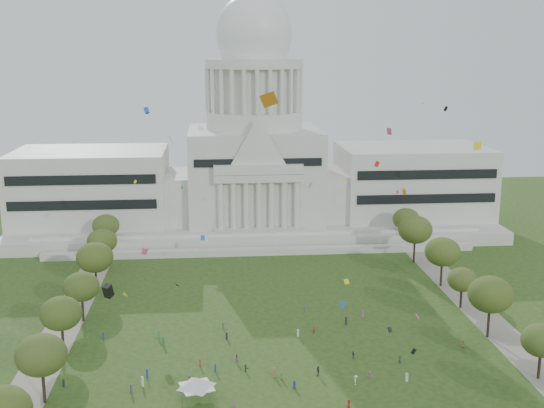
# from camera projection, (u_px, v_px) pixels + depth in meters

# --- Properties ---
(ground) EXTENTS (400.00, 400.00, 0.00)m
(ground) POSITION_uv_depth(u_px,v_px,m) (293.00, 384.00, 125.79)
(ground) COLOR #2B4717
(ground) RESTS_ON ground
(capitol) EXTENTS (160.00, 64.50, 91.30)m
(capitol) POSITION_uv_depth(u_px,v_px,m) (255.00, 165.00, 231.25)
(capitol) COLOR silver
(capitol) RESTS_ON ground
(path_left) EXTENTS (8.00, 160.00, 0.04)m
(path_left) POSITION_uv_depth(u_px,v_px,m) (62.00, 328.00, 150.92)
(path_left) COLOR gray
(path_left) RESTS_ON ground
(path_right) EXTENTS (8.00, 160.00, 0.04)m
(path_right) POSITION_uv_depth(u_px,v_px,m) (482.00, 314.00, 158.95)
(path_right) COLOR gray
(path_right) RESTS_ON ground
(row_tree_l_1) EXTENTS (8.86, 8.86, 12.59)m
(row_tree_l_1) POSITION_uv_depth(u_px,v_px,m) (41.00, 355.00, 117.24)
(row_tree_l_1) COLOR black
(row_tree_l_1) RESTS_ON ground
(row_tree_r_1) EXTENTS (7.58, 7.58, 10.78)m
(row_tree_r_1) POSITION_uv_depth(u_px,v_px,m) (542.00, 340.00, 126.26)
(row_tree_r_1) COLOR black
(row_tree_r_1) RESTS_ON ground
(row_tree_l_2) EXTENTS (8.42, 8.42, 11.97)m
(row_tree_l_2) POSITION_uv_depth(u_px,v_px,m) (61.00, 313.00, 136.96)
(row_tree_l_2) COLOR black
(row_tree_l_2) RESTS_ON ground
(row_tree_r_2) EXTENTS (9.55, 9.55, 13.58)m
(row_tree_r_2) POSITION_uv_depth(u_px,v_px,m) (491.00, 295.00, 144.30)
(row_tree_r_2) COLOR black
(row_tree_r_2) RESTS_ON ground
(row_tree_l_3) EXTENTS (8.12, 8.12, 11.55)m
(row_tree_l_3) POSITION_uv_depth(u_px,v_px,m) (81.00, 287.00, 153.25)
(row_tree_l_3) COLOR black
(row_tree_l_3) RESTS_ON ground
(row_tree_r_3) EXTENTS (7.01, 7.01, 9.98)m
(row_tree_r_3) POSITION_uv_depth(u_px,v_px,m) (462.00, 280.00, 161.45)
(row_tree_r_3) COLOR black
(row_tree_r_3) RESTS_ON ground
(row_tree_l_4) EXTENTS (9.29, 9.29, 13.21)m
(row_tree_l_4) POSITION_uv_depth(u_px,v_px,m) (95.00, 258.00, 170.97)
(row_tree_l_4) COLOR black
(row_tree_l_4) RESTS_ON ground
(row_tree_r_4) EXTENTS (9.19, 9.19, 13.06)m
(row_tree_r_4) POSITION_uv_depth(u_px,v_px,m) (443.00, 252.00, 176.11)
(row_tree_r_4) COLOR black
(row_tree_r_4) RESTS_ON ground
(row_tree_l_5) EXTENTS (8.33, 8.33, 11.85)m
(row_tree_l_5) POSITION_uv_depth(u_px,v_px,m) (102.00, 241.00, 189.15)
(row_tree_l_5) COLOR black
(row_tree_l_5) RESTS_ON ground
(row_tree_r_5) EXTENTS (9.82, 9.82, 13.96)m
(row_tree_r_5) POSITION_uv_depth(u_px,v_px,m) (415.00, 230.00, 195.45)
(row_tree_r_5) COLOR black
(row_tree_r_5) RESTS_ON ground
(row_tree_l_6) EXTENTS (8.19, 8.19, 11.64)m
(row_tree_l_6) POSITION_uv_depth(u_px,v_px,m) (106.00, 225.00, 206.66)
(row_tree_l_6) COLOR black
(row_tree_l_6) RESTS_ON ground
(row_tree_r_6) EXTENTS (8.42, 8.42, 11.97)m
(row_tree_r_6) POSITION_uv_depth(u_px,v_px,m) (406.00, 219.00, 213.40)
(row_tree_r_6) COLOR black
(row_tree_r_6) RESTS_ON ground
(event_tent) EXTENTS (9.28, 9.28, 4.16)m
(event_tent) POSITION_uv_depth(u_px,v_px,m) (197.00, 382.00, 119.76)
(event_tent) COLOR #4C4C4C
(event_tent) RESTS_ON ground
(person_0) EXTENTS (0.91, 0.95, 1.64)m
(person_0) POSITION_uv_depth(u_px,v_px,m) (463.00, 344.00, 141.00)
(person_0) COLOR olive
(person_0) RESTS_ON ground
(person_2) EXTENTS (0.81, 0.56, 1.55)m
(person_2) POSITION_uv_depth(u_px,v_px,m) (400.00, 359.00, 134.03)
(person_2) COLOR #33723F
(person_2) RESTS_ON ground
(person_3) EXTENTS (0.93, 1.10, 1.52)m
(person_3) POSITION_uv_depth(u_px,v_px,m) (370.00, 375.00, 127.78)
(person_3) COLOR #994C8C
(person_3) RESTS_ON ground
(person_4) EXTENTS (0.91, 1.30, 2.02)m
(person_4) POSITION_uv_depth(u_px,v_px,m) (318.00, 371.00, 128.75)
(person_4) COLOR #4C4C51
(person_4) RESTS_ON ground
(person_5) EXTENTS (1.23, 1.53, 1.55)m
(person_5) POSITION_uv_depth(u_px,v_px,m) (246.00, 368.00, 130.48)
(person_5) COLOR #33723F
(person_5) RESTS_ON ground
(person_6) EXTENTS (0.73, 0.86, 1.50)m
(person_6) POSITION_uv_depth(u_px,v_px,m) (349.00, 403.00, 117.45)
(person_6) COLOR #B21E1E
(person_6) RESTS_ON ground
(person_7) EXTENTS (0.66, 0.53, 1.61)m
(person_7) POSITION_uv_depth(u_px,v_px,m) (234.00, 405.00, 116.64)
(person_7) COLOR #994C8C
(person_7) RESTS_ON ground
(person_8) EXTENTS (0.90, 0.63, 1.71)m
(person_8) POSITION_uv_depth(u_px,v_px,m) (236.00, 358.00, 134.33)
(person_8) COLOR #994C8C
(person_8) RESTS_ON ground
(person_9) EXTENTS (0.89, 1.33, 1.88)m
(person_9) POSITION_uv_depth(u_px,v_px,m) (356.00, 380.00, 125.30)
(person_9) COLOR silver
(person_9) RESTS_ON ground
(person_10) EXTENTS (0.72, 1.04, 1.62)m
(person_10) POSITION_uv_depth(u_px,v_px,m) (353.00, 355.00, 136.10)
(person_10) COLOR #4C4C51
(person_10) RESTS_ON ground
(distant_crowd) EXTENTS (63.66, 37.20, 1.93)m
(distant_crowd) POSITION_uv_depth(u_px,v_px,m) (224.00, 352.00, 137.22)
(distant_crowd) COLOR #26262B
(distant_crowd) RESTS_ON ground
(kite_swarm) EXTENTS (100.71, 105.60, 52.18)m
(kite_swarm) POSITION_uv_depth(u_px,v_px,m) (284.00, 234.00, 125.48)
(kite_swarm) COLOR white
(kite_swarm) RESTS_ON ground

